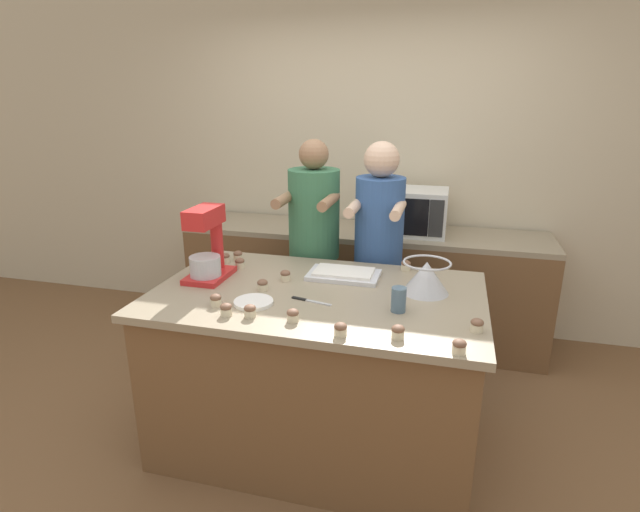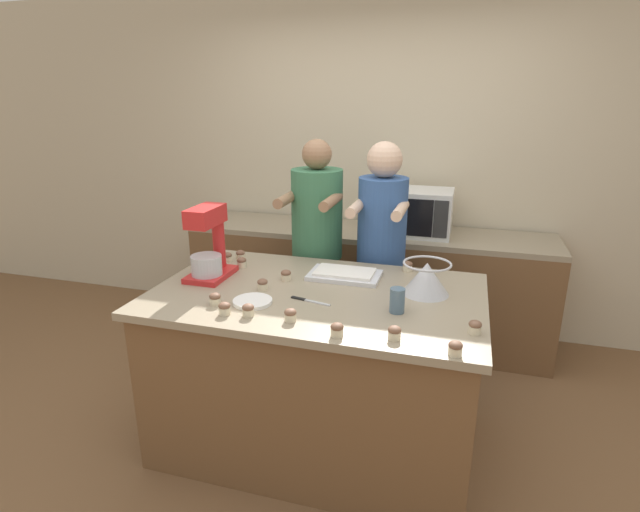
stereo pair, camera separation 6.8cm
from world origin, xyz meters
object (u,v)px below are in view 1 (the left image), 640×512
Objects in this scene: cupcake_3 at (216,300)px; cupcake_9 at (293,315)px; cupcake_11 at (250,311)px; cupcake_13 at (285,275)px; knife at (309,301)px; cupcake_1 at (263,285)px; person_right at (378,260)px; cupcake_4 at (406,265)px; cupcake_5 at (341,329)px; cupcake_10 at (225,258)px; microwave_oven at (413,211)px; drinking_glass at (399,300)px; cupcake_2 at (477,325)px; cupcake_12 at (238,255)px; cupcake_7 at (398,332)px; cupcake_0 at (240,263)px; cupcake_6 at (459,346)px; person_left at (314,257)px; mixing_bowl at (426,276)px; stand_mixer at (208,248)px; baking_tray at (344,274)px; small_plate at (254,302)px; cupcake_8 at (226,309)px.

cupcake_9 is (0.42, -0.07, 0.00)m from cupcake_3.
cupcake_11 is 0.49m from cupcake_13.
knife is 0.46m from cupcake_3.
cupcake_1 is 1.00× the size of cupcake_11.
person_right reaches higher than cupcake_4.
cupcake_5 and cupcake_10 have the same top height.
microwave_oven is 1.51m from drinking_glass.
cupcake_12 is (-1.40, 0.64, 0.00)m from cupcake_2.
cupcake_1 and cupcake_7 have the same top height.
cupcake_6 is (1.26, -0.73, 0.00)m from cupcake_0.
cupcake_1 is at bearing -94.55° from person_left.
cupcake_11 is at bearing -90.71° from cupcake_13.
cupcake_10 is at bearing 171.69° from mixing_bowl.
cupcake_12 is (0.03, 0.33, -0.15)m from stand_mixer.
person_left is 0.98m from mixing_bowl.
cupcake_2 is 1.00× the size of cupcake_4.
person_left is 4.09× the size of baking_tray.
small_plate is 0.27m from knife.
cupcake_5 is (0.02, -1.19, 0.08)m from person_right.
cupcake_9 is (-0.43, -0.83, 0.00)m from cupcake_4.
cupcake_13 is at bearing 62.39° from cupcake_3.
drinking_glass is at bearing 160.32° from cupcake_2.
cupcake_11 is (-1.01, -0.11, 0.00)m from cupcake_2.
cupcake_0 and cupcake_1 have the same top height.
cupcake_0 is 1.00× the size of cupcake_9.
cupcake_4 is (0.85, 0.76, 0.00)m from cupcake_3.
cupcake_4 is 0.93m from cupcake_5.
cupcake_4 and cupcake_12 have the same top height.
microwave_oven is at bearing 68.39° from small_plate.
cupcake_4 is 1.00× the size of cupcake_8.
baking_tray is (-0.46, 0.12, -0.07)m from mixing_bowl.
drinking_glass is at bearing -0.65° from knife.
person_right is 26.87× the size of cupcake_0.
cupcake_3 is (-0.17, -0.07, 0.02)m from small_plate.
drinking_glass is 0.59m from cupcake_4.
person_right is 3.29× the size of microwave_oven.
cupcake_9 and cupcake_11 have the same top height.
mixing_bowl is 4.10× the size of cupcake_11.
person_left is 26.93× the size of cupcake_10.
cupcake_11 is (-0.45, 0.08, 0.00)m from cupcake_5.
drinking_glass is at bearing -52.86° from person_left.
small_plate is 3.22× the size of cupcake_6.
small_plate is at bearing -134.48° from cupcake_4.
person_right reaches higher than cupcake_8.
stand_mixer is 0.31m from cupcake_10.
cupcake_12 is at bearing 155.50° from cupcake_2.
stand_mixer reaches higher than drinking_glass.
cupcake_1 is 0.18m from cupcake_13.
cupcake_5 is (0.66, -0.16, 0.00)m from cupcake_3.
cupcake_10 and cupcake_12 have the same top height.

